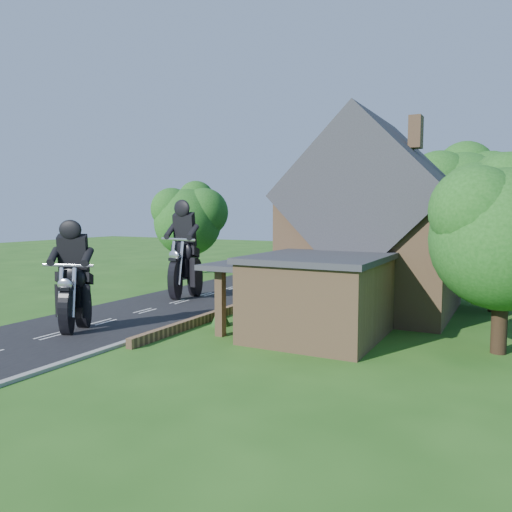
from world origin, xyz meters
The scene contains 18 objects.
ground centered at (0.00, 0.00, 0.00)m, with size 120.00×120.00×0.00m, color #245317.
road centered at (0.00, 0.00, 0.01)m, with size 7.00×80.00×0.02m, color black.
kerb centered at (3.65, 0.00, 0.06)m, with size 0.30×80.00×0.12m, color gray.
garden_wall centered at (4.30, 5.00, 0.20)m, with size 0.30×22.00×0.40m, color #8C6847.
house centered at (10.49, 6.00, 4.34)m, with size 9.54×8.64×10.24m.
annex centered at (9.87, -0.80, 1.77)m, with size 7.05×5.94×3.44m.
tree_house_right centered at (16.65, 8.62, 5.19)m, with size 6.51×6.00×8.40m.
tree_behind_house centered at (14.18, 16.14, 6.23)m, with size 7.81×7.20×10.08m.
tree_behind_left centered at (8.16, 17.13, 5.73)m, with size 6.94×6.40×9.16m.
tree_far_road centered at (-6.86, 14.11, 4.84)m, with size 6.08×5.60×7.84m.
shrub_a centered at (5.30, -1.00, 0.55)m, with size 0.90×0.90×1.10m, color #153A12.
shrub_b centered at (5.30, 1.50, 0.55)m, with size 0.90×0.90×1.10m, color #153A12.
shrub_c centered at (5.30, 4.00, 0.55)m, with size 0.90×0.90×1.10m, color #153A12.
shrub_d centered at (5.30, 9.00, 0.55)m, with size 0.90×0.90×1.10m, color #153A12.
shrub_e centered at (5.30, 11.50, 0.55)m, with size 0.90×0.90×1.10m, color #153A12.
shrub_f centered at (5.30, 14.00, 0.55)m, with size 0.90×0.90×1.10m, color #153A12.
motorcycle_lead centered at (0.31, -4.95, 0.73)m, with size 0.40×1.57×1.46m, color black, non-canonical shape.
motorcycle_follow centered at (-0.43, 4.18, 0.89)m, with size 0.48×1.91×1.78m, color black, non-canonical shape.
Camera 1 is at (17.29, -20.18, 5.23)m, focal length 35.00 mm.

